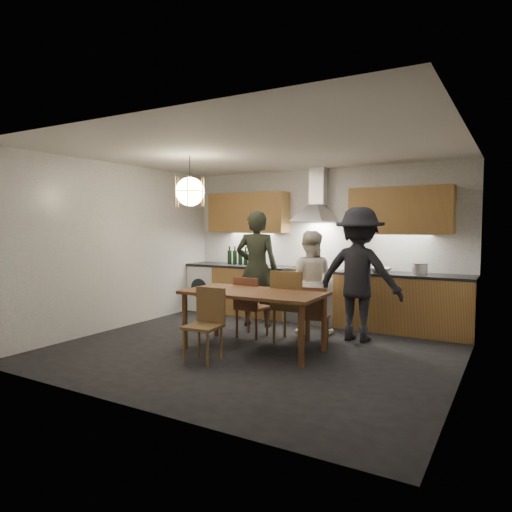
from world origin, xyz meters
The scene contains 17 objects.
ground centered at (0.00, 0.00, 0.00)m, with size 5.00×5.00×0.00m, color black.
room_shell centered at (0.00, 0.00, 1.71)m, with size 5.02×4.52×2.61m.
counter_run centered at (0.02, 1.95, 0.45)m, with size 5.00×0.62×0.90m.
range_stove centered at (0.00, 1.94, 0.44)m, with size 0.90×0.60×0.92m.
wall_fixtures centered at (0.00, 2.07, 1.87)m, with size 4.30×0.54×1.10m.
pendant_lamp centered at (-1.00, -0.10, 2.10)m, with size 0.43×0.43×0.70m.
dining_table centered at (0.00, -0.06, 0.68)m, with size 1.86×0.97×0.77m.
chair_back_left centered at (-0.37, 0.45, 0.51)m, with size 0.40×0.40×0.89m.
chair_back_mid centered at (0.27, 0.45, 0.58)m, with size 0.48×0.48×1.02m.
chair_back_right centered at (0.63, 0.46, 0.47)m, with size 0.43×0.43×0.81m.
chair_front centered at (-0.26, -0.74, 0.50)m, with size 0.43×0.43×0.88m.
person_left centered at (-0.67, 1.18, 0.93)m, with size 0.68×0.45×1.87m, color black.
person_mid centered at (0.26, 1.15, 0.78)m, with size 0.75×0.59×1.55m, color white.
person_right centered at (1.04, 1.11, 0.94)m, with size 1.22×0.70×1.89m, color black.
mixing_bowl centered at (1.14, 1.87, 0.94)m, with size 0.34×0.34×0.08m, color silver.
stock_pot centered at (1.71, 1.93, 0.98)m, with size 0.23×0.23×0.16m, color #B9B9BD.
wine_bottles centered at (-1.48, 1.98, 1.07)m, with size 0.55×0.08×0.33m.
Camera 1 is at (2.99, -5.15, 1.65)m, focal length 32.00 mm.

